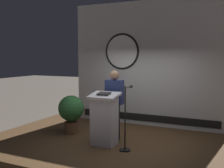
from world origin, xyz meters
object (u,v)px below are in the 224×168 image
(podium, at_px, (104,119))
(microphone_stand, at_px, (126,128))
(speaker_person, at_px, (114,105))
(potted_plant, at_px, (71,111))

(podium, distance_m, microphone_stand, 0.58)
(speaker_person, xyz_separation_m, microphone_stand, (0.53, -0.58, -0.37))
(speaker_person, bearing_deg, microphone_stand, -47.48)
(podium, xyz_separation_m, potted_plant, (-1.20, 0.48, 0.01))
(podium, bearing_deg, potted_plant, 158.32)
(podium, distance_m, speaker_person, 0.54)
(microphone_stand, bearing_deg, podium, 169.59)
(microphone_stand, xyz_separation_m, potted_plant, (-1.76, 0.58, 0.12))
(speaker_person, xyz_separation_m, potted_plant, (-1.22, -0.00, -0.25))
(podium, relative_size, microphone_stand, 0.87)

